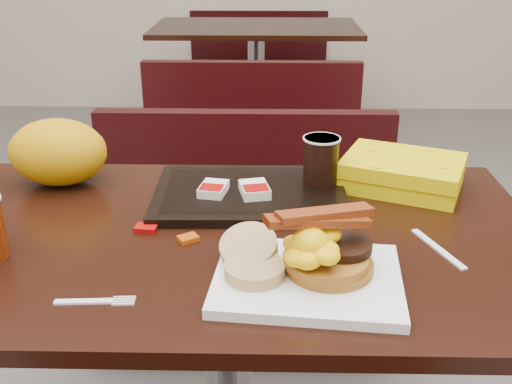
{
  "coord_description": "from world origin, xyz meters",
  "views": [
    {
      "loc": [
        0.08,
        -1.0,
        1.28
      ],
      "look_at": [
        0.06,
        0.08,
        0.8
      ],
      "focal_mm": 42.07,
      "sensor_mm": 36.0,
      "label": 1
    }
  ],
  "objects_px": {
    "knife": "(438,249)",
    "coffee_cup_far": "(321,160)",
    "fork": "(83,302)",
    "clamshell": "(403,173)",
    "table_far": "(256,89)",
    "bench_far_n": "(258,67)",
    "bench_far_s": "(253,126)",
    "platter": "(307,279)",
    "tray": "(250,194)",
    "hashbrown_sleeve_left": "(213,189)",
    "paper_bag": "(58,152)",
    "pancake_stack": "(329,262)",
    "hashbrown_sleeve_right": "(255,190)",
    "bench_near_n": "(243,239)"
  },
  "relations": [
    {
      "from": "knife",
      "to": "coffee_cup_far",
      "type": "relative_size",
      "value": 1.47
    },
    {
      "from": "fork",
      "to": "coffee_cup_far",
      "type": "bearing_deg",
      "value": 44.56
    },
    {
      "from": "fork",
      "to": "clamshell",
      "type": "bearing_deg",
      "value": 35.3
    },
    {
      "from": "table_far",
      "to": "fork",
      "type": "xyz_separation_m",
      "value": [
        -0.2,
        -2.83,
        0.38
      ]
    },
    {
      "from": "bench_far_n",
      "to": "clamshell",
      "type": "height_order",
      "value": "clamshell"
    },
    {
      "from": "bench_far_s",
      "to": "platter",
      "type": "bearing_deg",
      "value": -86.04
    },
    {
      "from": "bench_far_s",
      "to": "tray",
      "type": "relative_size",
      "value": 2.49
    },
    {
      "from": "platter",
      "to": "bench_far_n",
      "type": "bearing_deg",
      "value": 97.92
    },
    {
      "from": "bench_far_n",
      "to": "fork",
      "type": "distance_m",
      "value": 3.56
    },
    {
      "from": "table_far",
      "to": "bench_far_s",
      "type": "distance_m",
      "value": 0.7
    },
    {
      "from": "platter",
      "to": "fork",
      "type": "bearing_deg",
      "value": -164.62
    },
    {
      "from": "clamshell",
      "to": "platter",
      "type": "bearing_deg",
      "value": -97.45
    },
    {
      "from": "table_far",
      "to": "clamshell",
      "type": "bearing_deg",
      "value": -81.05
    },
    {
      "from": "bench_far_s",
      "to": "bench_far_n",
      "type": "xyz_separation_m",
      "value": [
        0.0,
        1.4,
        0.0
      ]
    },
    {
      "from": "bench_far_s",
      "to": "hashbrown_sleeve_left",
      "type": "bearing_deg",
      "value": -91.14
    },
    {
      "from": "paper_bag",
      "to": "clamshell",
      "type": "bearing_deg",
      "value": -0.36
    },
    {
      "from": "bench_far_n",
      "to": "hashbrown_sleeve_left",
      "type": "xyz_separation_m",
      "value": [
        -0.03,
        -3.16,
        0.42
      ]
    },
    {
      "from": "pancake_stack",
      "to": "table_far",
      "type": "bearing_deg",
      "value": 93.71
    },
    {
      "from": "platter",
      "to": "knife",
      "type": "height_order",
      "value": "platter"
    },
    {
      "from": "table_far",
      "to": "hashbrown_sleeve_right",
      "type": "bearing_deg",
      "value": -88.82
    },
    {
      "from": "tray",
      "to": "platter",
      "type": "bearing_deg",
      "value": -74.04
    },
    {
      "from": "hashbrown_sleeve_left",
      "to": "paper_bag",
      "type": "distance_m",
      "value": 0.36
    },
    {
      "from": "pancake_stack",
      "to": "bench_far_s",
      "type": "bearing_deg",
      "value": 94.96
    },
    {
      "from": "bench_near_n",
      "to": "platter",
      "type": "height_order",
      "value": "platter"
    },
    {
      "from": "bench_far_s",
      "to": "hashbrown_sleeve_right",
      "type": "relative_size",
      "value": 13.25
    },
    {
      "from": "clamshell",
      "to": "paper_bag",
      "type": "bearing_deg",
      "value": -157.94
    },
    {
      "from": "fork",
      "to": "hashbrown_sleeve_right",
      "type": "distance_m",
      "value": 0.45
    },
    {
      "from": "tray",
      "to": "hashbrown_sleeve_right",
      "type": "bearing_deg",
      "value": -66.32
    },
    {
      "from": "pancake_stack",
      "to": "coffee_cup_far",
      "type": "xyz_separation_m",
      "value": [
        0.01,
        0.36,
        0.04
      ]
    },
    {
      "from": "bench_far_n",
      "to": "clamshell",
      "type": "distance_m",
      "value": 3.13
    },
    {
      "from": "bench_near_n",
      "to": "hashbrown_sleeve_left",
      "type": "distance_m",
      "value": 0.7
    },
    {
      "from": "platter",
      "to": "pancake_stack",
      "type": "bearing_deg",
      "value": 30.89
    },
    {
      "from": "tray",
      "to": "pancake_stack",
      "type": "bearing_deg",
      "value": -67.65
    },
    {
      "from": "pancake_stack",
      "to": "fork",
      "type": "height_order",
      "value": "pancake_stack"
    },
    {
      "from": "platter",
      "to": "pancake_stack",
      "type": "relative_size",
      "value": 2.07
    },
    {
      "from": "tray",
      "to": "table_far",
      "type": "bearing_deg",
      "value": 89.82
    },
    {
      "from": "tray",
      "to": "coffee_cup_far",
      "type": "xyz_separation_m",
      "value": [
        0.15,
        0.04,
        0.06
      ]
    },
    {
      "from": "pancake_stack",
      "to": "fork",
      "type": "bearing_deg",
      "value": -168.64
    },
    {
      "from": "platter",
      "to": "table_far",
      "type": "bearing_deg",
      "value": 98.52
    },
    {
      "from": "coffee_cup_far",
      "to": "fork",
      "type": "bearing_deg",
      "value": -132.11
    },
    {
      "from": "bench_far_s",
      "to": "clamshell",
      "type": "distance_m",
      "value": 1.77
    },
    {
      "from": "platter",
      "to": "coffee_cup_far",
      "type": "xyz_separation_m",
      "value": [
        0.05,
        0.38,
        0.06
      ]
    },
    {
      "from": "pancake_stack",
      "to": "paper_bag",
      "type": "height_order",
      "value": "paper_bag"
    },
    {
      "from": "knife",
      "to": "paper_bag",
      "type": "distance_m",
      "value": 0.82
    },
    {
      "from": "paper_bag",
      "to": "bench_near_n",
      "type": "bearing_deg",
      "value": 50.69
    },
    {
      "from": "pancake_stack",
      "to": "clamshell",
      "type": "distance_m",
      "value": 0.43
    },
    {
      "from": "table_far",
      "to": "paper_bag",
      "type": "distance_m",
      "value": 2.44
    },
    {
      "from": "fork",
      "to": "knife",
      "type": "distance_m",
      "value": 0.61
    },
    {
      "from": "bench_near_n",
      "to": "pancake_stack",
      "type": "height_order",
      "value": "pancake_stack"
    },
    {
      "from": "platter",
      "to": "hashbrown_sleeve_left",
      "type": "relative_size",
      "value": 4.24
    }
  ]
}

